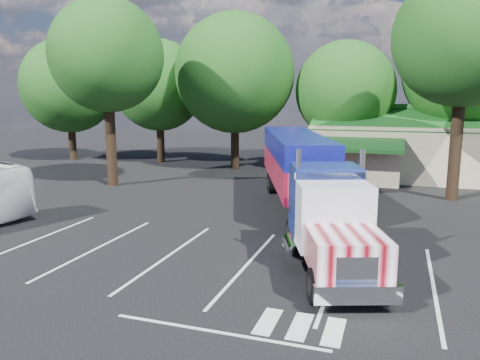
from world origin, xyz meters
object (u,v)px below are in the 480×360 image
(woman, at_px, (293,229))
(silver_sedan, at_px, (401,173))
(bicycle, at_px, (335,213))
(semi_truck, at_px, (302,171))

(woman, bearing_deg, silver_sedan, -29.22)
(woman, distance_m, bicycle, 5.10)
(woman, bearing_deg, semi_truck, -8.14)
(bicycle, xyz_separation_m, silver_sedan, (3.11, 13.00, 0.17))
(semi_truck, distance_m, silver_sedan, 13.48)
(bicycle, bearing_deg, silver_sedan, 65.01)
(semi_truck, relative_size, bicycle, 10.85)
(bicycle, distance_m, silver_sedan, 13.37)
(semi_truck, bearing_deg, woman, -101.26)
(semi_truck, relative_size, silver_sedan, 5.02)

